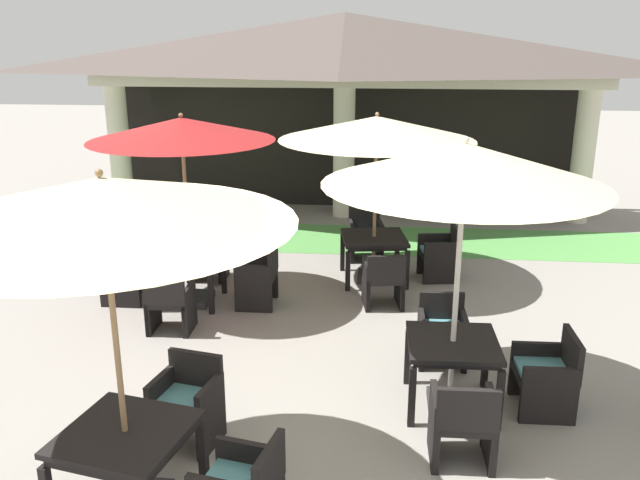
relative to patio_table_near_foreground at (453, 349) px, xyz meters
The scene contains 21 objects.
background_pavilion 8.14m from the patio_table_near_foreground, 101.91° to the left, with size 10.88×2.80×4.13m.
lawn_strip 6.01m from the patio_table_near_foreground, 105.47° to the left, with size 12.68×1.86×0.01m, color #519347.
patio_table_near_foreground is the anchor object (origin of this frame).
patio_umbrella_near_foreground 1.91m from the patio_table_near_foreground, 153.43° to the right, with size 2.73×2.73×2.84m.
patio_chair_near_foreground_north 1.01m from the patio_table_near_foreground, 91.10° to the left, with size 0.56×0.53×0.81m.
patio_chair_near_foreground_east 1.01m from the patio_table_near_foreground, ahead, with size 0.58×0.63×0.85m.
patio_chair_near_foreground_south 1.00m from the patio_table_near_foreground, 88.90° to the right, with size 0.58×0.53×0.86m.
patio_table_mid_left 3.32m from the patio_table_near_foreground, 145.90° to the right, with size 1.13×1.13×0.74m.
patio_umbrella_mid_left 3.85m from the patio_table_near_foreground, 145.90° to the right, with size 2.81×2.81×2.85m.
patio_chair_mid_left_north 2.71m from the patio_table_near_foreground, 160.74° to the right, with size 0.67×0.62×0.85m.
patio_table_mid_right 3.75m from the patio_table_near_foreground, 103.52° to the left, with size 1.11×1.11×0.72m.
patio_umbrella_mid_right 4.13m from the patio_table_near_foreground, 103.52° to the left, with size 2.95×2.95×2.64m.
patio_chair_mid_right_east 3.82m from the patio_table_near_foreground, 87.34° to the left, with size 0.65×0.63×0.85m.
patio_chair_mid_right_north 4.83m from the patio_table_near_foreground, 102.47° to the left, with size 0.64×0.65×0.87m.
patio_chair_mid_right_south 2.71m from the patio_table_near_foreground, 105.40° to the left, with size 0.63×0.63×0.83m.
patio_table_far_back 4.28m from the patio_table_near_foreground, 144.62° to the left, with size 0.86×0.86×0.70m.
patio_umbrella_far_back 4.65m from the patio_table_near_foreground, 144.62° to the left, with size 2.53×2.53×2.73m.
patio_chair_far_back_west 5.13m from the patio_table_near_foreground, 151.20° to the left, with size 0.59×0.62×0.85m.
patio_chair_far_back_north 4.93m from the patio_table_near_foreground, 135.15° to the left, with size 0.58×0.51×0.85m.
patio_chair_far_back_south 3.79m from the patio_table_near_foreground, 156.94° to the left, with size 0.56×0.50×0.81m.
patio_chair_far_back_east 3.52m from the patio_table_near_foreground, 135.10° to the left, with size 0.54×0.61×0.83m.
Camera 1 is at (0.83, -4.65, 3.77)m, focal length 37.37 mm.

